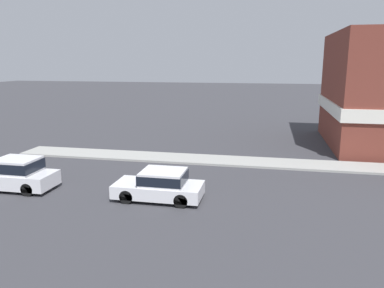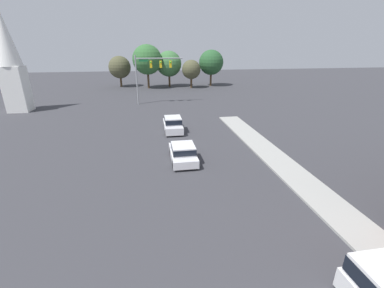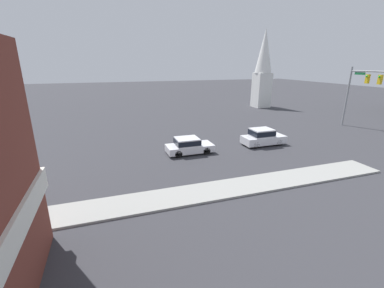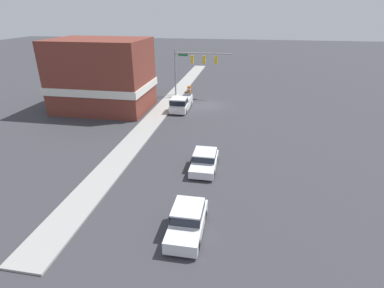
% 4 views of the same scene
% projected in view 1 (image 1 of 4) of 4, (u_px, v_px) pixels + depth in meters
% --- Properties ---
extents(car_lead, '(1.92, 4.22, 1.45)m').
position_uv_depth(car_lead, '(161.00, 184.00, 17.91)').
color(car_lead, black).
rests_on(car_lead, ground).
extents(car_second_ahead, '(1.85, 4.27, 1.65)m').
position_uv_depth(car_second_ahead, '(15.00, 173.00, 19.35)').
color(car_second_ahead, black).
rests_on(car_second_ahead, ground).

